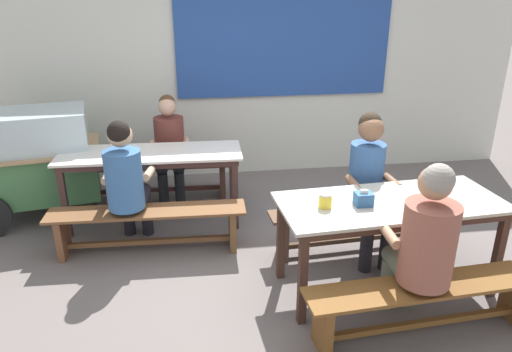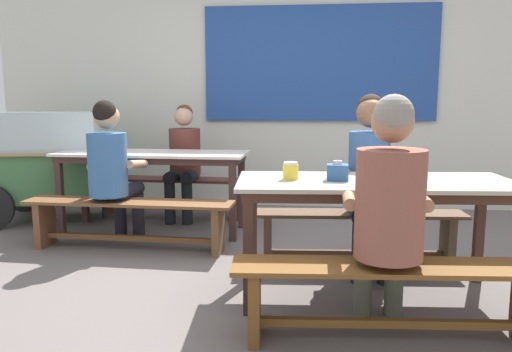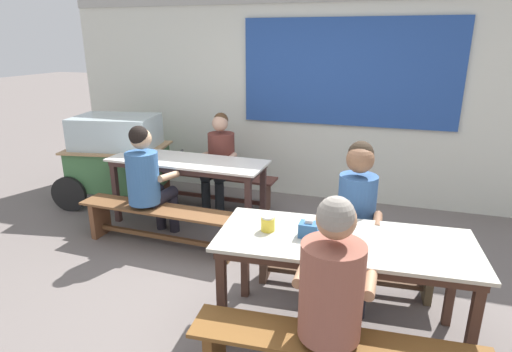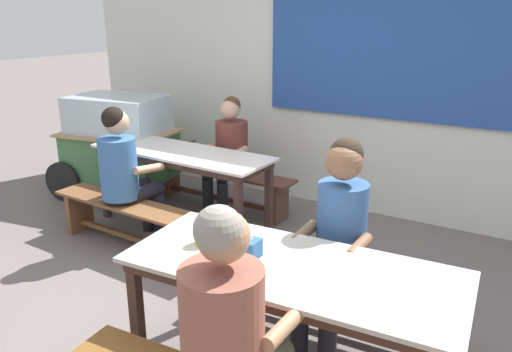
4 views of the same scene
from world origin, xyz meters
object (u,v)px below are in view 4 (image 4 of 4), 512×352
bench_near_back (327,292)px  person_near_front (230,326)px  dining_table_far (181,159)px  condiment_jar (203,235)px  person_center_facing (228,149)px  person_right_near_table (337,233)px  tissue_box (247,248)px  person_left_back_turned (125,168)px  food_cart (119,140)px  bench_far_front (137,220)px  bench_far_back (221,182)px  dining_table_near (291,278)px

bench_near_back → person_near_front: 1.26m
dining_table_far → condiment_jar: (1.38, -1.49, 0.14)m
person_center_facing → dining_table_far: bearing=-107.1°
bench_near_back → person_right_near_table: person_right_near_table is taller
person_right_near_table → tissue_box: person_right_near_table is taller
person_left_back_turned → tissue_box: person_left_back_turned is taller
food_cart → person_center_facing: 1.36m
bench_far_front → person_center_facing: (0.19, 1.16, 0.39)m
dining_table_far → person_left_back_turned: 0.57m
bench_far_front → tissue_box: tissue_box is taller
bench_far_back → tissue_box: tissue_box is taller
bench_near_back → person_left_back_turned: size_ratio=1.29×
bench_near_back → person_center_facing: (-1.70, 1.39, 0.40)m
food_cart → condiment_jar: 3.15m
person_right_near_table → person_left_back_turned: (-2.13, 0.36, -0.03)m
food_cart → person_right_near_table: size_ratio=1.22×
food_cart → person_center_facing: size_ratio=1.32×
bench_far_back → person_center_facing: (0.15, -0.07, 0.39)m
bench_far_back → person_center_facing: bearing=-23.9°
bench_near_back → bench_far_front: bearing=173.2°
bench_far_front → person_center_facing: bearing=80.8°
dining_table_far → bench_far_front: size_ratio=1.02×
dining_table_far → dining_table_near: same height
bench_far_back → person_center_facing: 0.43m
person_near_front → tissue_box: size_ratio=10.02×
condiment_jar → bench_far_back: bearing=122.9°
person_right_near_table → tissue_box: 0.65m
bench_far_back → bench_far_front: bearing=-91.9°
dining_table_near → person_near_front: 0.56m
dining_table_near → food_cart: food_cart is taller
person_near_front → dining_table_near: bearing=89.7°
person_near_front → condiment_jar: person_near_front is taller
person_near_front → bench_near_back: bearing=91.9°
dining_table_near → condiment_jar: bearing=-176.3°
food_cart → person_left_back_turned: person_left_back_turned is taller
tissue_box → condiment_jar: bearing=178.7°
person_near_front → person_center_facing: size_ratio=1.08×
person_near_front → dining_table_far: bearing=133.6°
person_center_facing → person_right_near_table: bearing=-39.3°
person_right_near_table → bench_far_back: bearing=141.7°
bench_far_front → bench_far_back: bearing=88.1°
condiment_jar → person_center_facing: bearing=120.8°
person_center_facing → bench_far_front: bearing=-99.2°
dining_table_near → bench_far_front: size_ratio=1.00×
bench_far_front → person_right_near_table: 2.04m
dining_table_far → condiment_jar: size_ratio=16.33×
food_cart → tissue_box: (2.85, -1.84, 0.17)m
bench_far_back → tissue_box: (1.65, -2.11, 0.54)m
bench_near_back → tissue_box: 0.87m
bench_near_back → food_cart: (-3.05, 1.19, 0.37)m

